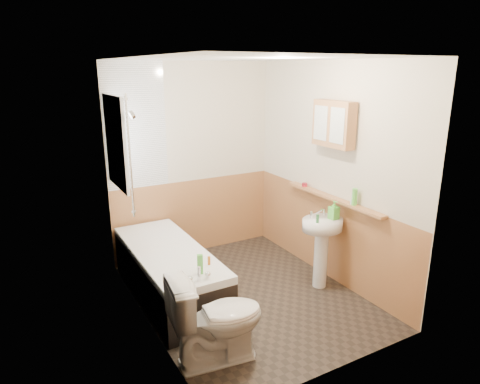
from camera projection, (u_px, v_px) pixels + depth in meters
The scene contains 26 objects.
floor at pixel (247, 295), 4.71m from camera, with size 2.80×2.80×0.00m, color black.
ceiling at pixel (248, 58), 4.02m from camera, with size 2.80×2.80×0.00m, color white.
wall_back at pixel (192, 161), 5.54m from camera, with size 2.20×0.02×2.50m, color beige.
wall_front at pixel (342, 230), 3.18m from camera, with size 2.20×0.02×2.50m, color beige.
wall_left at pixel (141, 202), 3.84m from camera, with size 0.02×2.80×2.50m, color beige.
wall_right at pixel (331, 174), 4.89m from camera, with size 0.02×2.80×2.50m, color beige.
wainscot_right at pixel (326, 235), 5.09m from camera, with size 0.01×2.80×1.00m, color #B37949.
wainscot_front at pixel (334, 317), 3.41m from camera, with size 2.20×0.01×1.00m, color #B37949.
wainscot_back at pixel (195, 216), 5.74m from camera, with size 2.20×0.01×1.00m, color #B37949.
tile_cladding_left at pixel (143, 202), 3.85m from camera, with size 0.01×2.80×2.50m, color white.
tile_return_back at pixel (135, 126), 5.04m from camera, with size 0.75×0.01×1.50m, color white.
window at pixel (116, 142), 4.55m from camera, with size 0.03×0.79×0.99m.
bathtub at pixel (169, 271), 4.65m from camera, with size 0.70×1.83×0.68m.
shower_riser at pixel (130, 147), 4.17m from camera, with size 0.11×0.08×1.23m.
toilet at pixel (217, 319), 3.57m from camera, with size 0.45×0.80×0.79m, color white.
sink at pixel (322, 239), 4.76m from camera, with size 0.48×0.38×0.92m.
pine_shelf at pixel (332, 198), 4.82m from camera, with size 0.10×1.53×0.03m, color #B37949.
medicine_cabinet at pixel (333, 124), 4.59m from camera, with size 0.14×0.55×0.50m.
foam_can at pixel (355, 197), 4.50m from camera, with size 0.06×0.06×0.18m, color #59C647.
green_bottle at pixel (353, 195), 4.52m from camera, with size 0.04×0.04×0.21m, color silver.
black_jar at pixel (305, 185), 5.23m from camera, with size 0.06×0.06×0.04m, color maroon.
soap_bottle at pixel (334, 215), 4.68m from camera, with size 0.09×0.21×0.10m, color #59C647.
clear_bottle at pixel (318, 219), 4.57m from camera, with size 0.03×0.03×0.09m, color #388447.
blue_gel at pixel (200, 264), 4.01m from camera, with size 0.05×0.03×0.19m, color #59C647.
cream_jar at pixel (181, 281), 3.84m from camera, with size 0.09×0.09×0.06m, color silver.
orange_bottle at pixel (209, 261), 4.21m from camera, with size 0.03×0.03×0.09m, color orange.
Camera 1 is at (-2.13, -3.63, 2.41)m, focal length 32.00 mm.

